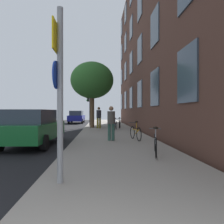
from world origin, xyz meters
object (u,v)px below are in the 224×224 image
Objects in this scene: tree_near at (92,81)px; pedestrian_0 at (111,121)px; bicycle_0 at (155,144)px; car_0 at (33,127)px; sign_post at (59,84)px; bicycle_2 at (115,125)px; bicycle_1 at (136,133)px; bicycle_3 at (120,124)px; car_1 at (77,117)px; pedestrian_1 at (99,116)px; traffic_light at (89,103)px.

tree_near reaches higher than pedestrian_0.
car_0 is at bearing 150.33° from bicycle_0.
bicycle_2 is at bearing 79.64° from sign_post.
bicycle_1 reaches higher than bicycle_0.
car_0 is (-4.73, -7.65, 0.36)m from bicycle_3.
pedestrian_0 is (1.21, -8.05, -3.21)m from tree_near.
sign_post reaches higher than bicycle_3.
bicycle_1 is at bearing 90.70° from bicycle_0.
car_1 is at bearing 103.50° from bicycle_0.
tree_near is 4.96m from bicycle_2.
bicycle_1 is at bearing -75.69° from pedestrian_1.
pedestrian_1 is at bearing 172.68° from bicycle_3.
car_0 is 17.24m from car_1.
bicycle_1 is 4.86m from car_0.
traffic_light is at bearing -72.82° from car_1.
pedestrian_0 is at bearing 76.36° from sign_post.
bicycle_0 is at bearing -89.36° from bicycle_3.
sign_post is 1.08× the size of traffic_light.
bicycle_0 is (2.89, -13.82, -1.88)m from traffic_light.
pedestrian_0 reaches higher than bicycle_3.
traffic_light is 1.97× the size of bicycle_0.
bicycle_2 is 1.00× the size of bicycle_3.
sign_post is 16.27m from traffic_light.
tree_near is 3.55× the size of bicycle_1.
traffic_light is 11.33m from car_0.
tree_near is 4.58m from bicycle_3.
sign_post is at bearing -103.64° from pedestrian_0.
sign_post is at bearing -84.57° from car_1.
pedestrian_1 is (0.78, 13.08, -0.96)m from sign_post.
sign_post is 22.58m from car_1.
pedestrian_1 is (1.00, -3.18, -1.22)m from traffic_light.
bicycle_0 is 0.38× the size of car_0.
tree_near is 3.66× the size of bicycle_3.
sign_post is at bearing -67.29° from car_0.
car_0 is at bearing -171.06° from pedestrian_0.
tree_near is at bearing 157.87° from bicycle_3.
tree_near is 3.50× the size of bicycle_0.
tree_near is at bearing 74.63° from car_0.
car_1 is at bearing 107.18° from traffic_light.
bicycle_0 is at bearing -78.19° from traffic_light.
sign_post reaches higher than pedestrian_1.
car_1 is (-2.32, 8.63, -3.45)m from tree_near.
traffic_light is at bearing 98.79° from pedestrian_0.
tree_near is at bearing -80.44° from traffic_light.
car_0 is at bearing 112.71° from sign_post.
car_0 is (-4.85, 2.76, 0.36)m from bicycle_0.
tree_near is 8.75m from pedestrian_0.
pedestrian_1 is at bearing -72.70° from car_1.
bicycle_1 is 1.03× the size of bicycle_2.
car_1 is (-3.53, 16.68, -0.24)m from pedestrian_0.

